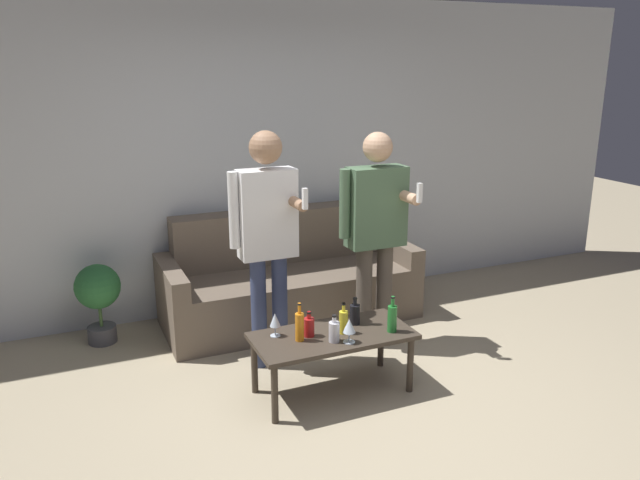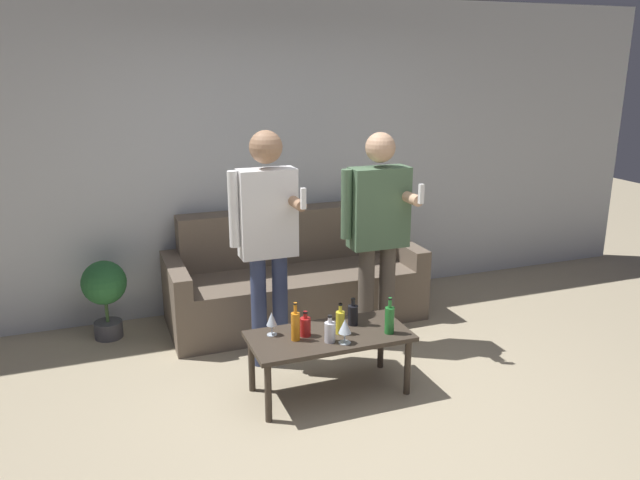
% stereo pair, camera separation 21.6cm
% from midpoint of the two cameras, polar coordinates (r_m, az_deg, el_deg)
% --- Properties ---
extents(ground_plane, '(16.00, 16.00, 0.00)m').
position_cam_midpoint_polar(ground_plane, '(3.99, 6.28, -16.82)').
color(ground_plane, tan).
extents(wall_back, '(8.00, 0.06, 2.70)m').
position_cam_midpoint_polar(wall_back, '(5.54, -4.00, 7.60)').
color(wall_back, silver).
rests_on(wall_back, ground_plane).
extents(couch, '(2.15, 0.85, 0.91)m').
position_cam_midpoint_polar(couch, '(5.41, -1.32, -3.81)').
color(couch, '#6B5B4C').
rests_on(couch, ground_plane).
extents(coffee_table, '(1.06, 0.51, 0.43)m').
position_cam_midpoint_polar(coffee_table, '(4.18, 2.36, -9.21)').
color(coffee_table, '#3D3328').
rests_on(coffee_table, ground_plane).
extents(bottle_orange, '(0.07, 0.07, 0.19)m').
position_cam_midpoint_polar(bottle_orange, '(4.28, 4.48, -6.80)').
color(bottle_orange, black).
rests_on(bottle_orange, coffee_table).
extents(bottle_green, '(0.07, 0.07, 0.18)m').
position_cam_midpoint_polar(bottle_green, '(4.02, 2.46, -8.35)').
color(bottle_green, silver).
rests_on(bottle_green, coffee_table).
extents(bottle_dark, '(0.06, 0.06, 0.26)m').
position_cam_midpoint_polar(bottle_dark, '(4.03, -0.71, -7.83)').
color(bottle_dark, orange).
rests_on(bottle_dark, coffee_table).
extents(bottle_yellow, '(0.06, 0.06, 0.25)m').
position_cam_midpoint_polar(bottle_yellow, '(4.17, 7.87, -7.20)').
color(bottle_yellow, '#23752D').
rests_on(bottle_yellow, coffee_table).
extents(bottle_red, '(0.07, 0.07, 0.17)m').
position_cam_midpoint_polar(bottle_red, '(4.10, 0.17, -7.89)').
color(bottle_red, '#B21E1E').
rests_on(bottle_red, coffee_table).
extents(bottle_clear, '(0.06, 0.06, 0.21)m').
position_cam_midpoint_polar(bottle_clear, '(4.14, 3.37, -7.48)').
color(bottle_clear, yellow).
rests_on(bottle_clear, coffee_table).
extents(wine_glass_near, '(0.07, 0.07, 0.16)m').
position_cam_midpoint_polar(wine_glass_near, '(4.10, -2.93, -7.30)').
color(wine_glass_near, silver).
rests_on(wine_glass_near, coffee_table).
extents(wine_glass_far, '(0.08, 0.08, 0.16)m').
position_cam_midpoint_polar(wine_glass_far, '(4.00, 3.84, -7.97)').
color(wine_glass_far, silver).
rests_on(wine_glass_far, coffee_table).
extents(person_standing_left, '(0.47, 0.43, 1.72)m').
position_cam_midpoint_polar(person_standing_left, '(4.37, -3.44, 0.95)').
color(person_standing_left, navy).
rests_on(person_standing_left, ground_plane).
extents(person_standing_right, '(0.52, 0.43, 1.67)m').
position_cam_midpoint_polar(person_standing_right, '(4.70, 6.62, 1.38)').
color(person_standing_right, brown).
rests_on(person_standing_right, ground_plane).
extents(potted_plant, '(0.35, 0.35, 0.65)m').
position_cam_midpoint_polar(potted_plant, '(5.22, -17.99, -4.30)').
color(potted_plant, '#4C4C51').
rests_on(potted_plant, ground_plane).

